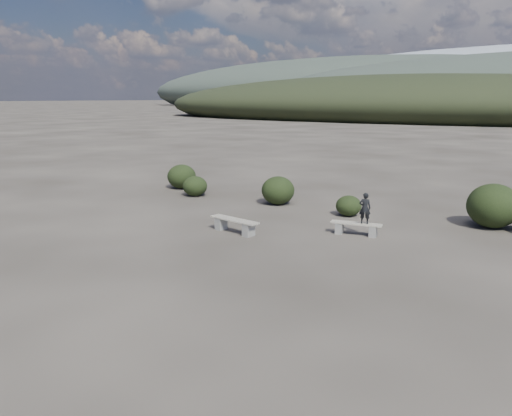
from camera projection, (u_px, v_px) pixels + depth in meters
The scene contains 9 objects.
ground at pixel (179, 279), 12.01m from camera, with size 1200.00×1200.00×0.00m, color #28241F.
bench_left at pixel (234, 224), 16.06m from camera, with size 1.87×0.63×0.46m.
bench_right at pixel (356, 228), 15.80m from camera, with size 1.64×0.65×0.40m.
seated_person at pixel (365, 208), 15.57m from camera, with size 0.36×0.24×0.99m, color black.
shrub_a at pixel (195, 186), 22.07m from camera, with size 1.09×1.09×0.89m, color black.
shrub_b at pixel (278, 190), 20.32m from camera, with size 1.34×1.34×1.15m, color black.
shrub_c at pixel (349, 206), 18.35m from camera, with size 0.95×0.95×0.76m, color black.
shrub_d at pixel (493, 206), 16.64m from camera, with size 1.70×1.70×1.48m, color black.
shrub_f at pixel (182, 177), 23.88m from camera, with size 1.36×1.36×1.15m, color black.
Camera 1 is at (7.81, -8.44, 4.28)m, focal length 35.00 mm.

